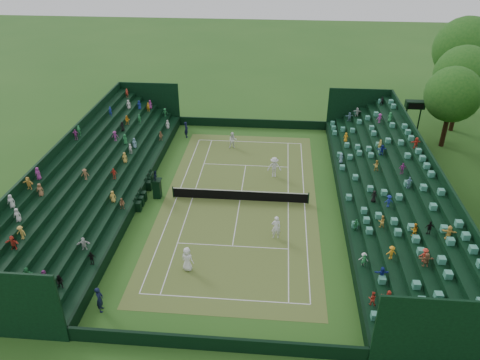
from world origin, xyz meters
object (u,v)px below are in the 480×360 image
Objects in this scene: player_far_west at (233,140)px; umpire_chair at (157,186)px; player_near_east at (276,227)px; player_far_east at (274,167)px; player_near_west at (187,259)px; tennis_net at (240,195)px.

umpire_chair is at bearing -130.55° from player_far_west.
player_far_east is (-0.36, 9.52, 0.02)m from player_near_east.
player_near_west is at bearing -64.51° from umpire_chair.
player_near_west is at bearing 28.82° from player_near_east.
umpire_chair is 1.34× the size of player_near_east.
player_far_east reaches higher than player_far_west.
player_near_west is 7.27m from player_near_east.
player_near_west is 19.57m from player_far_west.
player_far_west reaches higher than tennis_net.
player_far_west is at bearing 123.22° from player_far_east.
player_far_west is at bearing 99.13° from tennis_net.
tennis_net is 10.43m from player_far_west.
player_far_east is at bearing -94.21° from player_near_east.
tennis_net is 7.17m from umpire_chair.
tennis_net is 6.71× the size of player_far_west.
player_far_west is 7.33m from player_far_east.
tennis_net is at bearing -93.54° from player_far_west.
umpire_chair is at bearing -32.08° from player_near_east.
tennis_net is at bearing -64.49° from player_near_east.
tennis_net is 5.92× the size of player_far_east.
player_far_west is (-4.80, 15.35, -0.10)m from player_near_east.
umpire_chair reaches higher than player_far_east.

